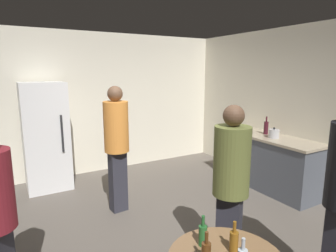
{
  "coord_description": "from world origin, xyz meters",
  "views": [
    {
      "loc": [
        -1.56,
        -2.9,
        1.98
      ],
      "look_at": [
        0.38,
        0.48,
        1.23
      ],
      "focal_mm": 30.74,
      "sensor_mm": 36.0,
      "label": 1
    }
  ],
  "objects": [
    {
      "name": "ground_plane",
      "position": [
        0.0,
        0.0,
        -0.05
      ],
      "size": [
        5.2,
        5.2,
        0.1
      ],
      "primitive_type": "cube",
      "color": "#5B544C"
    },
    {
      "name": "wall_back",
      "position": [
        0.0,
        2.63,
        1.35
      ],
      "size": [
        5.32,
        0.06,
        2.7
      ],
      "primitive_type": "cube",
      "color": "silver",
      "rests_on": "ground_plane"
    },
    {
      "name": "wall_side_right",
      "position": [
        2.63,
        0.0,
        1.35
      ],
      "size": [
        0.06,
        5.2,
        2.7
      ],
      "primitive_type": "cube",
      "color": "silver",
      "rests_on": "ground_plane"
    },
    {
      "name": "refrigerator",
      "position": [
        -1.0,
        2.2,
        0.9
      ],
      "size": [
        0.7,
        0.68,
        1.8
      ],
      "color": "white",
      "rests_on": "ground_plane"
    },
    {
      "name": "kitchen_counter",
      "position": [
        2.28,
        0.34,
        0.45
      ],
      "size": [
        0.64,
        1.8,
        0.9
      ],
      "color": "#4C515B",
      "rests_on": "ground_plane"
    },
    {
      "name": "kettle",
      "position": [
        2.23,
        0.22,
        0.97
      ],
      "size": [
        0.24,
        0.17,
        0.18
      ],
      "color": "#B2B2B7",
      "rests_on": "kitchen_counter"
    },
    {
      "name": "wine_bottle_on_counter",
      "position": [
        2.33,
        0.47,
        1.02
      ],
      "size": [
        0.08,
        0.08,
        0.31
      ],
      "color": "#3F141E",
      "rests_on": "kitchen_counter"
    },
    {
      "name": "beer_bottle_amber",
      "position": [
        -0.26,
        -1.56,
        0.82
      ],
      "size": [
        0.06,
        0.06,
        0.23
      ],
      "color": "#8C5919",
      "rests_on": "foreground_table"
    },
    {
      "name": "beer_bottle_green",
      "position": [
        -0.4,
        -1.39,
        0.82
      ],
      "size": [
        0.06,
        0.06,
        0.23
      ],
      "color": "#26662D",
      "rests_on": "foreground_table"
    },
    {
      "name": "person_in_olive_shirt",
      "position": [
        0.23,
        -0.98,
        0.98
      ],
      "size": [
        0.47,
        0.47,
        1.68
      ],
      "rotation": [
        0.0,
        0.0,
        -2.54
      ],
      "color": "#2D2D38",
      "rests_on": "ground_plane"
    },
    {
      "name": "person_in_orange_shirt",
      "position": [
        -0.25,
        0.81,
        1.05
      ],
      "size": [
        0.37,
        0.37,
        1.78
      ],
      "rotation": [
        0.0,
        0.0,
        -1.48
      ],
      "color": "#2D2D38",
      "rests_on": "ground_plane"
    }
  ]
}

